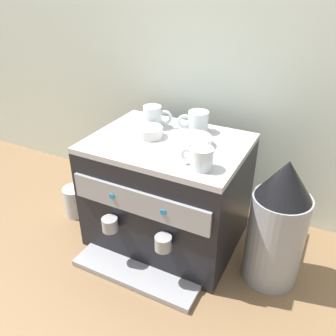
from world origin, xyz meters
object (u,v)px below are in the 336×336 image
object	(u,v)px
milk_pitcher	(76,201)
coffee_grinder	(278,225)
ceramic_cup_1	(201,158)
ceramic_bowl_1	(194,141)
ceramic_cup_0	(197,122)
ceramic_cup_2	(154,117)
ceramic_bowl_0	(149,133)
espresso_machine	(167,192)

from	to	relation	value
milk_pitcher	coffee_grinder	bearing A→B (deg)	1.76
ceramic_cup_1	ceramic_bowl_1	distance (m)	0.16
ceramic_cup_0	ceramic_cup_2	bearing A→B (deg)	-168.41
ceramic_cup_1	coffee_grinder	xyz separation A→B (m)	(0.24, 0.10, -0.23)
ceramic_cup_0	ceramic_bowl_1	distance (m)	0.12
ceramic_cup_2	ceramic_cup_0	bearing A→B (deg)	11.59
milk_pitcher	ceramic_cup_2	bearing A→B (deg)	24.86
ceramic_bowl_0	coffee_grinder	xyz separation A→B (m)	(0.50, -0.03, -0.22)
ceramic_bowl_1	milk_pitcher	size ratio (longest dim) A/B	0.92
ceramic_cup_0	ceramic_cup_1	size ratio (longest dim) A/B	1.04
ceramic_bowl_0	ceramic_bowl_1	bearing A→B (deg)	4.16
ceramic_cup_1	ceramic_cup_0	bearing A→B (deg)	115.23
ceramic_cup_0	ceramic_cup_2	xyz separation A→B (m)	(-0.17, -0.03, 0.00)
ceramic_cup_0	coffee_grinder	distance (m)	0.46
coffee_grinder	ceramic_bowl_1	bearing A→B (deg)	172.70
espresso_machine	ceramic_cup_2	xyz separation A→B (m)	(-0.11, 0.09, 0.26)
ceramic_bowl_0	espresso_machine	bearing A→B (deg)	-0.53
espresso_machine	ceramic_bowl_0	size ratio (longest dim) A/B	5.63
espresso_machine	ceramic_cup_2	bearing A→B (deg)	138.77
ceramic_bowl_0	milk_pitcher	bearing A→B (deg)	-171.05
espresso_machine	ceramic_cup_0	bearing A→B (deg)	65.48
ceramic_cup_1	espresso_machine	bearing A→B (deg)	144.80
ceramic_cup_2	milk_pitcher	world-z (taller)	ceramic_cup_2
espresso_machine	ceramic_cup_2	world-z (taller)	ceramic_cup_2
espresso_machine	ceramic_bowl_1	bearing A→B (deg)	7.85
ceramic_bowl_1	milk_pitcher	distance (m)	0.65
ceramic_cup_1	ceramic_bowl_0	distance (m)	0.28
espresso_machine	milk_pitcher	world-z (taller)	espresso_machine
coffee_grinder	milk_pitcher	world-z (taller)	coffee_grinder
ceramic_cup_2	coffee_grinder	size ratio (longest dim) A/B	0.24
espresso_machine	milk_pitcher	xyz separation A→B (m)	(-0.43, -0.05, -0.15)
milk_pitcher	ceramic_cup_1	bearing A→B (deg)	-6.66
ceramic_cup_0	ceramic_bowl_0	distance (m)	0.19
ceramic_bowl_0	coffee_grinder	size ratio (longest dim) A/B	0.21
ceramic_cup_1	ceramic_bowl_0	xyz separation A→B (m)	(-0.25, 0.13, -0.02)
ceramic_cup_0	ceramic_bowl_1	size ratio (longest dim) A/B	0.90
ceramic_cup_2	ceramic_bowl_0	world-z (taller)	ceramic_cup_2
ceramic_cup_1	ceramic_bowl_1	world-z (taller)	ceramic_cup_1
ceramic_cup_2	coffee_grinder	xyz separation A→B (m)	(0.53, -0.12, -0.24)
ceramic_bowl_0	ceramic_bowl_1	size ratio (longest dim) A/B	0.80
ceramic_cup_2	coffee_grinder	bearing A→B (deg)	-13.02
ceramic_bowl_0	coffee_grinder	bearing A→B (deg)	-3.36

